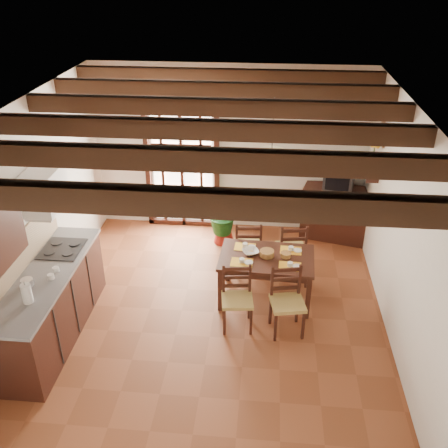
# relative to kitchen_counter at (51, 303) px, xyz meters

# --- Properties ---
(ground_plane) EXTENTS (5.00, 5.00, 0.00)m
(ground_plane) POSITION_rel_kitchen_counter_xyz_m (1.96, 0.60, -0.47)
(ground_plane) COLOR brown
(room_shell) EXTENTS (4.52, 5.02, 2.81)m
(room_shell) POSITION_rel_kitchen_counter_xyz_m (1.96, 0.60, 1.34)
(room_shell) COLOR silver
(room_shell) RESTS_ON ground_plane
(ceiling_beams) EXTENTS (4.50, 4.34, 0.20)m
(ceiling_beams) POSITION_rel_kitchen_counter_xyz_m (1.96, 0.60, 2.22)
(ceiling_beams) COLOR black
(ceiling_beams) RESTS_ON room_shell
(french_door) EXTENTS (1.26, 0.11, 2.32)m
(french_door) POSITION_rel_kitchen_counter_xyz_m (1.16, 3.05, 0.70)
(french_door) COLOR white
(french_door) RESTS_ON ground_plane
(kitchen_counter) EXTENTS (0.64, 2.25, 1.38)m
(kitchen_counter) POSITION_rel_kitchen_counter_xyz_m (0.00, 0.00, 0.00)
(kitchen_counter) COLOR #321610
(kitchen_counter) RESTS_ON ground_plane
(range_hood) EXTENTS (0.38, 0.60, 0.54)m
(range_hood) POSITION_rel_kitchen_counter_xyz_m (-0.09, 0.55, 1.26)
(range_hood) COLOR white
(range_hood) RESTS_ON room_shell
(counter_items) EXTENTS (0.50, 1.43, 0.25)m
(counter_items) POSITION_rel_kitchen_counter_xyz_m (0.00, 0.09, 0.49)
(counter_items) COLOR black
(counter_items) RESTS_ON kitchen_counter
(dining_table) EXTENTS (1.30, 0.88, 0.69)m
(dining_table) POSITION_rel_kitchen_counter_xyz_m (2.63, 0.99, 0.12)
(dining_table) COLOR #371A12
(dining_table) RESTS_ON ground_plane
(chair_near_left) EXTENTS (0.43, 0.42, 0.84)m
(chair_near_left) POSITION_rel_kitchen_counter_xyz_m (2.28, 0.36, -0.21)
(chair_near_left) COLOR #AC9149
(chair_near_left) RESTS_ON ground_plane
(chair_near_right) EXTENTS (0.48, 0.46, 0.89)m
(chair_near_right) POSITION_rel_kitchen_counter_xyz_m (2.91, 0.33, -0.20)
(chair_near_right) COLOR #AC9149
(chair_near_right) RESTS_ON ground_plane
(chair_far_left) EXTENTS (0.43, 0.41, 0.88)m
(chair_far_left) POSITION_rel_kitchen_counter_xyz_m (2.35, 1.65, -0.20)
(chair_far_left) COLOR #AC9149
(chair_far_left) RESTS_ON ground_plane
(chair_far_right) EXTENTS (0.47, 0.45, 0.89)m
(chair_far_right) POSITION_rel_kitchen_counter_xyz_m (2.99, 1.62, -0.19)
(chair_far_right) COLOR #AC9149
(chair_far_right) RESTS_ON ground_plane
(table_setting) EXTENTS (0.92, 0.61, 0.09)m
(table_setting) POSITION_rel_kitchen_counter_xyz_m (2.63, 0.99, 0.18)
(table_setting) COLOR yellow
(table_setting) RESTS_ON dining_table
(table_bowl) EXTENTS (0.28, 0.28, 0.05)m
(table_bowl) POSITION_rel_kitchen_counter_xyz_m (2.41, 1.05, 0.24)
(table_bowl) COLOR white
(table_bowl) RESTS_ON dining_table
(sideboard) EXTENTS (1.15, 0.73, 0.91)m
(sideboard) POSITION_rel_kitchen_counter_xyz_m (3.75, 2.83, -0.02)
(sideboard) COLOR #321610
(sideboard) RESTS_ON ground_plane
(crt_tv) EXTENTS (0.55, 0.52, 0.39)m
(crt_tv) POSITION_rel_kitchen_counter_xyz_m (3.75, 2.82, 0.62)
(crt_tv) COLOR black
(crt_tv) RESTS_ON sideboard
(fuse_box) EXTENTS (0.25, 0.03, 0.32)m
(fuse_box) POSITION_rel_kitchen_counter_xyz_m (3.46, 3.08, 1.28)
(fuse_box) COLOR white
(fuse_box) RESTS_ON room_shell
(plant_pot) EXTENTS (0.34, 0.34, 0.21)m
(plant_pot) POSITION_rel_kitchen_counter_xyz_m (1.92, 2.48, -0.36)
(plant_pot) COLOR maroon
(plant_pot) RESTS_ON ground_plane
(potted_plant) EXTENTS (1.95, 1.80, 1.80)m
(potted_plant) POSITION_rel_kitchen_counter_xyz_m (1.92, 2.48, 0.10)
(potted_plant) COLOR #144C19
(potted_plant) RESTS_ON ground_plane
(wall_shelf) EXTENTS (0.20, 0.42, 0.20)m
(wall_shelf) POSITION_rel_kitchen_counter_xyz_m (4.10, 2.20, 1.04)
(wall_shelf) COLOR #321610
(wall_shelf) RESTS_ON room_shell
(shelf_vase) EXTENTS (0.15, 0.15, 0.15)m
(shelf_vase) POSITION_rel_kitchen_counter_xyz_m (4.10, 2.20, 1.18)
(shelf_vase) COLOR #B2BFB2
(shelf_vase) RESTS_ON wall_shelf
(shelf_flowers) EXTENTS (0.14, 0.14, 0.36)m
(shelf_flowers) POSITION_rel_kitchen_counter_xyz_m (4.10, 2.20, 1.38)
(shelf_flowers) COLOR yellow
(shelf_flowers) RESTS_ON shelf_vase
(framed_picture) EXTENTS (0.03, 0.32, 0.32)m
(framed_picture) POSITION_rel_kitchen_counter_xyz_m (4.18, 2.20, 1.58)
(framed_picture) COLOR brown
(framed_picture) RESTS_ON room_shell
(pendant_lamp) EXTENTS (0.36, 0.36, 0.84)m
(pendant_lamp) POSITION_rel_kitchen_counter_xyz_m (2.63, 1.09, 1.60)
(pendant_lamp) COLOR black
(pendant_lamp) RESTS_ON room_shell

